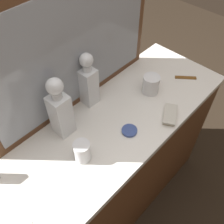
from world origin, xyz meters
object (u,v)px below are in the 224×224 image
at_px(crystal_decanter_far_left, 60,112).
at_px(tortoiseshell_comb, 186,78).
at_px(silver_brush_front, 170,115).
at_px(porcelain_dish, 129,131).
at_px(crystal_decanter_center, 88,84).
at_px(crystal_tumbler_center, 150,85).
at_px(crystal_tumbler_far_right, 82,152).

relative_size(crystal_decanter_far_left, tortoiseshell_comb, 3.03).
bearing_deg(silver_brush_front, crystal_decanter_far_left, 142.30).
relative_size(crystal_decanter_far_left, silver_brush_front, 2.20).
distance_m(porcelain_dish, tortoiseshell_comb, 0.50).
height_order(crystal_decanter_center, porcelain_dish, crystal_decanter_center).
distance_m(crystal_tumbler_center, silver_brush_front, 0.20).
height_order(crystal_decanter_far_left, silver_brush_front, crystal_decanter_far_left).
xyz_separation_m(crystal_decanter_far_left, tortoiseshell_comb, (0.71, -0.22, -0.13)).
relative_size(crystal_decanter_center, silver_brush_front, 2.05).
xyz_separation_m(crystal_decanter_center, crystal_tumbler_far_right, (-0.25, -0.22, -0.07)).
height_order(crystal_tumbler_far_right, crystal_tumbler_center, crystal_tumbler_center).
relative_size(crystal_tumbler_far_right, crystal_tumbler_center, 0.98).
xyz_separation_m(crystal_tumbler_far_right, tortoiseshell_comb, (0.75, -0.04, -0.04)).
height_order(crystal_decanter_center, crystal_decanter_far_left, crystal_decanter_far_left).
bearing_deg(tortoiseshell_comb, porcelain_dish, -178.67).
xyz_separation_m(crystal_decanter_center, silver_brush_front, (0.19, -0.36, -0.11)).
bearing_deg(crystal_tumbler_center, silver_brush_front, -112.86).
height_order(crystal_decanter_far_left, tortoiseshell_comb, crystal_decanter_far_left).
distance_m(crystal_tumbler_far_right, porcelain_dish, 0.25).
bearing_deg(crystal_tumbler_center, tortoiseshell_comb, -20.82).
bearing_deg(porcelain_dish, crystal_tumbler_far_right, 167.05).
relative_size(crystal_decanter_far_left, crystal_tumbler_far_right, 3.26).
distance_m(crystal_decanter_far_left, porcelain_dish, 0.33).
height_order(crystal_decanter_center, silver_brush_front, crystal_decanter_center).
relative_size(crystal_tumbler_center, tortoiseshell_comb, 0.95).
bearing_deg(porcelain_dish, tortoiseshell_comb, 1.33).
height_order(crystal_decanter_center, crystal_tumbler_far_right, crystal_decanter_center).
distance_m(crystal_tumbler_far_right, silver_brush_front, 0.47).
bearing_deg(porcelain_dish, crystal_decanter_far_left, 131.48).
distance_m(crystal_decanter_center, tortoiseshell_comb, 0.57).
xyz_separation_m(crystal_decanter_center, crystal_tumbler_center, (0.27, -0.18, -0.07)).
bearing_deg(crystal_decanter_center, silver_brush_front, -61.98).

